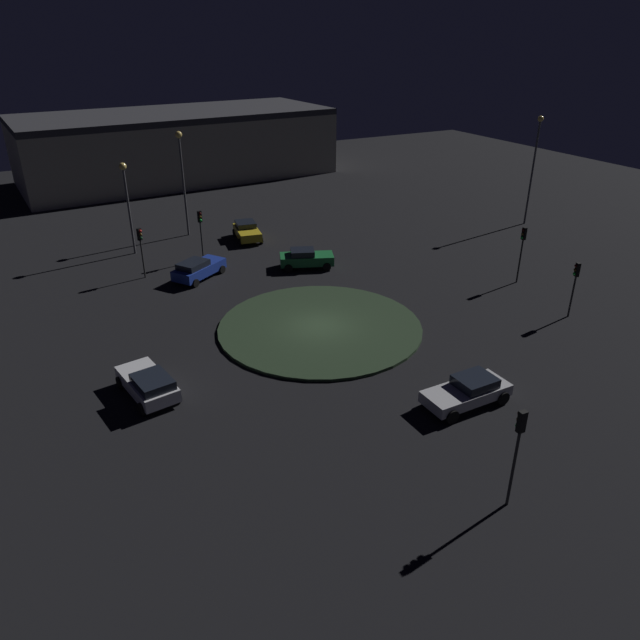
{
  "coord_description": "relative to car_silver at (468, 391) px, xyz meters",
  "views": [
    {
      "loc": [
        -15.6,
        -29.25,
        16.94
      ],
      "look_at": [
        0.0,
        0.0,
        0.57
      ],
      "focal_mm": 33.35,
      "sensor_mm": 36.0,
      "label": 1
    }
  ],
  "objects": [
    {
      "name": "ground_plane",
      "position": [
        -2.57,
        10.79,
        -0.75
      ],
      "size": [
        118.62,
        118.62,
        0.0
      ],
      "primitive_type": "plane",
      "color": "black"
    },
    {
      "name": "roundabout_island",
      "position": [
        -2.57,
        10.79,
        -0.66
      ],
      "size": [
        12.74,
        12.74,
        0.18
      ],
      "primitive_type": "cylinder",
      "color": "#263823",
      "rests_on": "ground_plane"
    },
    {
      "name": "car_silver",
      "position": [
        0.0,
        0.0,
        0.0
      ],
      "size": [
        4.51,
        2.09,
        1.42
      ],
      "rotation": [
        0.0,
        0.0,
        3.15
      ],
      "color": "silver",
      "rests_on": "ground_plane"
    },
    {
      "name": "car_green",
      "position": [
        1.4,
        20.57,
        0.02
      ],
      "size": [
        4.49,
        3.19,
        1.49
      ],
      "rotation": [
        0.0,
        0.0,
        -0.39
      ],
      "color": "#1E7238",
      "rests_on": "ground_plane"
    },
    {
      "name": "car_blue",
      "position": [
        -6.72,
        22.36,
        0.03
      ],
      "size": [
        4.59,
        3.83,
        1.48
      ],
      "rotation": [
        0.0,
        0.0,
        0.57
      ],
      "color": "#1E38A5",
      "rests_on": "ground_plane"
    },
    {
      "name": "car_white",
      "position": [
        -13.85,
        8.09,
        0.03
      ],
      "size": [
        2.6,
        4.38,
        1.46
      ],
      "rotation": [
        0.0,
        0.0,
        1.73
      ],
      "color": "white",
      "rests_on": "ground_plane"
    },
    {
      "name": "car_yellow",
      "position": [
        -0.1,
        29.17,
        0.02
      ],
      "size": [
        2.66,
        4.18,
        1.47
      ],
      "rotation": [
        0.0,
        0.0,
        4.53
      ],
      "color": "gold",
      "rests_on": "ground_plane"
    },
    {
      "name": "traffic_light_northwest",
      "position": [
        -10.23,
        24.39,
        2.0
      ],
      "size": [
        0.37,
        0.4,
        3.84
      ],
      "rotation": [
        0.0,
        0.0,
        -1.06
      ],
      "color": "#2D2D2D",
      "rests_on": "ground_plane"
    },
    {
      "name": "traffic_light_east",
      "position": [
        13.76,
        10.55,
        2.24
      ],
      "size": [
        0.36,
        0.3,
        4.19
      ],
      "rotation": [
        0.0,
        0.0,
        3.13
      ],
      "color": "#2D2D2D",
      "rests_on": "ground_plane"
    },
    {
      "name": "traffic_light_south",
      "position": [
        -3.26,
        -6.18,
        2.39
      ],
      "size": [
        0.31,
        0.36,
        4.43
      ],
      "rotation": [
        0.0,
        0.0,
        1.53
      ],
      "color": "#2D2D2D",
      "rests_on": "ground_plane"
    },
    {
      "name": "traffic_light_east_near",
      "position": [
        12.47,
        4.66,
        1.92
      ],
      "size": [
        0.39,
        0.36,
        3.72
      ],
      "rotation": [
        0.0,
        0.0,
        2.75
      ],
      "color": "#2D2D2D",
      "rests_on": "ground_plane"
    },
    {
      "name": "traffic_light_north",
      "position": [
        -5.16,
        26.02,
        2.13
      ],
      "size": [
        0.33,
        0.38,
        4.04
      ],
      "rotation": [
        0.0,
        0.0,
        -1.4
      ],
      "color": "#2D2D2D",
      "rests_on": "ground_plane"
    },
    {
      "name": "streetlamp_east",
      "position": [
        25.18,
        21.07,
        5.53
      ],
      "size": [
        0.52,
        0.52,
        9.89
      ],
      "color": "#4C4C51",
      "rests_on": "ground_plane"
    },
    {
      "name": "streetlamp_north",
      "position": [
        -4.33,
        32.87,
        5.47
      ],
      "size": [
        0.59,
        0.59,
        9.1
      ],
      "color": "#4C4C51",
      "rests_on": "ground_plane"
    },
    {
      "name": "streetlamp_north_near",
      "position": [
        -9.72,
        30.2,
        4.46
      ],
      "size": [
        0.58,
        0.58,
        7.47
      ],
      "color": "#4C4C51",
      "rests_on": "ground_plane"
    },
    {
      "name": "store_building",
      "position": [
        1.61,
        55.89,
        3.19
      ],
      "size": [
        37.37,
        17.04,
        7.88
      ],
      "rotation": [
        0.0,
        0.0,
        3.19
      ],
      "color": "#ADA893",
      "rests_on": "ground_plane"
    }
  ]
}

